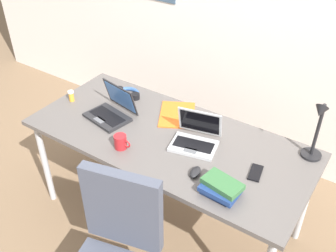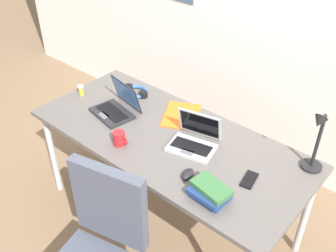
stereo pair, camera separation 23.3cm
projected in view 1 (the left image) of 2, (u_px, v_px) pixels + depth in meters
ground_plane at (168, 216)px, 2.87m from camera, size 12.00×12.00×0.00m
wall_back at (251, 0)px, 2.86m from camera, size 6.00×0.13×2.60m
desk at (168, 143)px, 2.47m from camera, size 1.80×0.80×0.74m
desk_lamp at (316, 132)px, 2.15m from camera, size 0.12×0.18×0.40m
laptop_back_left at (111, 111)px, 2.60m from camera, size 0.33×0.30×0.21m
laptop_front_left at (195, 138)px, 2.36m from camera, size 0.32×0.29×0.20m
computer_mouse at (195, 172)px, 2.15m from camera, size 0.07×0.10×0.03m
cell_phone at (256, 173)px, 2.16m from camera, size 0.09×0.15×0.01m
headphones at (127, 94)px, 2.83m from camera, size 0.21×0.18×0.04m
pill_bottle at (71, 96)px, 2.76m from camera, size 0.04×0.04×0.08m
book_stack at (221, 188)px, 2.02m from camera, size 0.22×0.17×0.08m
paper_folder_far_corner at (177, 114)px, 2.63m from camera, size 0.35×0.38×0.01m
coffee_mug at (121, 142)px, 2.32m from camera, size 0.11×0.08×0.09m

